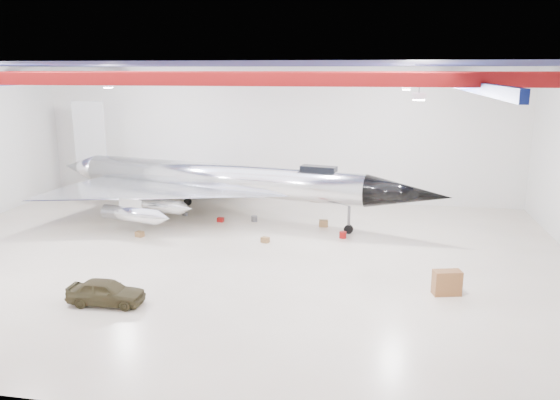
# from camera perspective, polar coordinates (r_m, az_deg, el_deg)

# --- Properties ---
(floor) EXTENTS (40.00, 40.00, 0.00)m
(floor) POSITION_cam_1_polar(r_m,az_deg,el_deg) (32.50, -5.40, -5.93)
(floor) COLOR beige
(floor) RESTS_ON ground
(wall_back) EXTENTS (40.00, 0.00, 40.00)m
(wall_back) POSITION_cam_1_polar(r_m,az_deg,el_deg) (45.58, -0.46, 6.84)
(wall_back) COLOR silver
(wall_back) RESTS_ON floor
(ceiling) EXTENTS (40.00, 40.00, 0.00)m
(ceiling) POSITION_cam_1_polar(r_m,az_deg,el_deg) (30.67, -5.87, 13.85)
(ceiling) COLOR #0A0F38
(ceiling) RESTS_ON wall_back
(ceiling_structure) EXTENTS (39.50, 29.50, 1.08)m
(ceiling_structure) POSITION_cam_1_polar(r_m,az_deg,el_deg) (30.67, -5.84, 12.59)
(ceiling_structure) COLOR maroon
(ceiling_structure) RESTS_ON ceiling
(jet_aircraft) EXTENTS (30.36, 20.66, 8.35)m
(jet_aircraft) POSITION_cam_1_polar(r_m,az_deg,el_deg) (39.98, -6.53, 1.81)
(jet_aircraft) COLOR silver
(jet_aircraft) RESTS_ON floor
(jeep) EXTENTS (3.69, 1.62, 1.23)m
(jeep) POSITION_cam_1_polar(r_m,az_deg,el_deg) (27.17, -17.72, -9.13)
(jeep) COLOR #3B341D
(jeep) RESTS_ON floor
(desk) EXTENTS (1.46, 0.98, 1.23)m
(desk) POSITION_cam_1_polar(r_m,az_deg,el_deg) (28.18, 17.04, -8.26)
(desk) COLOR brown
(desk) RESTS_ON floor
(crate_ply) EXTENTS (0.60, 0.53, 0.35)m
(crate_ply) POSITION_cam_1_polar(r_m,az_deg,el_deg) (37.26, -14.46, -3.48)
(crate_ply) COLOR olive
(crate_ply) RESTS_ON floor
(toolbox_red) EXTENTS (0.47, 0.39, 0.31)m
(toolbox_red) POSITION_cam_1_polar(r_m,az_deg,el_deg) (39.82, -6.23, -2.06)
(toolbox_red) COLOR maroon
(toolbox_red) RESTS_ON floor
(parts_bin) EXTENTS (0.68, 0.57, 0.44)m
(parts_bin) POSITION_cam_1_polar(r_m,az_deg,el_deg) (38.53, 4.57, -2.45)
(parts_bin) COLOR olive
(parts_bin) RESTS_ON floor
(crate_small) EXTENTS (0.41, 0.37, 0.23)m
(crate_small) POSITION_cam_1_polar(r_m,az_deg,el_deg) (41.90, -9.89, -1.45)
(crate_small) COLOR #59595B
(crate_small) RESTS_ON floor
(tool_chest) EXTENTS (0.57, 0.57, 0.42)m
(tool_chest) POSITION_cam_1_polar(r_m,az_deg,el_deg) (36.05, 6.58, -3.64)
(tool_chest) COLOR maroon
(tool_chest) RESTS_ON floor
(oil_barrel) EXTENTS (0.58, 0.53, 0.34)m
(oil_barrel) POSITION_cam_1_polar(r_m,az_deg,el_deg) (34.94, -1.56, -4.18)
(oil_barrel) COLOR olive
(oil_barrel) RESTS_ON floor
(spares_box) EXTENTS (0.55, 0.55, 0.40)m
(spares_box) POSITION_cam_1_polar(r_m,az_deg,el_deg) (39.74, -2.71, -1.96)
(spares_box) COLOR #59595B
(spares_box) RESTS_ON floor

